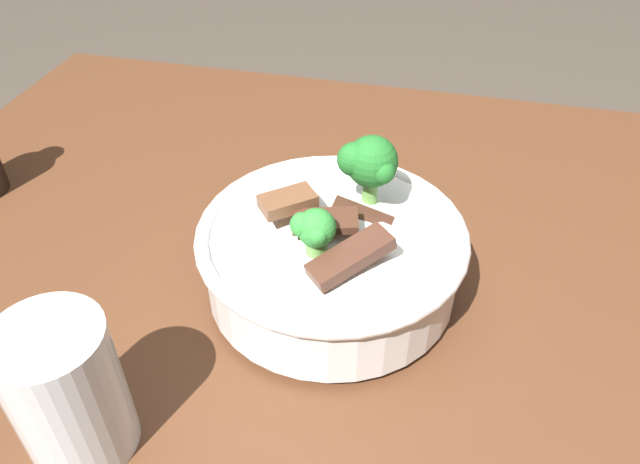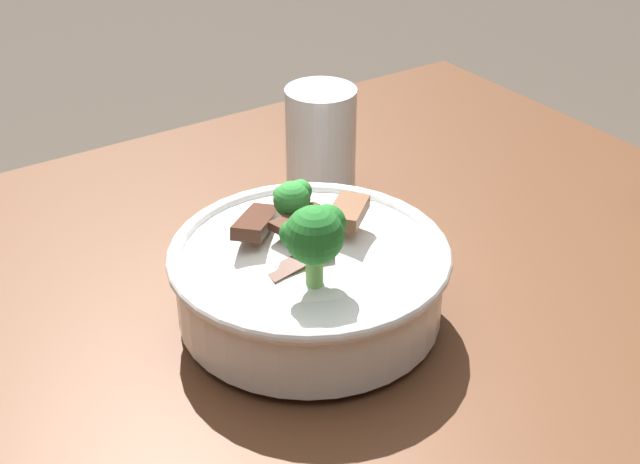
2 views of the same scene
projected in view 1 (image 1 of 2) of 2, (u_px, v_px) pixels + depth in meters
dining_table at (467, 384)px, 0.58m from camera, size 1.24×0.81×0.77m
rice_bowl at (332, 253)px, 0.51m from camera, size 0.22×0.22×0.13m
drinking_glass at (71, 400)px, 0.40m from camera, size 0.07×0.07×0.11m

